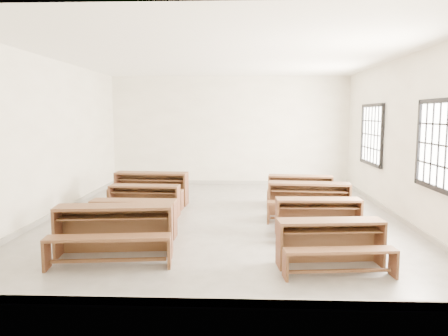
{
  "coord_description": "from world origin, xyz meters",
  "views": [
    {
      "loc": [
        0.36,
        -8.75,
        2.07
      ],
      "look_at": [
        0.0,
        0.0,
        1.0
      ],
      "focal_mm": 35.0,
      "sensor_mm": 36.0,
      "label": 1
    }
  ],
  "objects_px": {
    "desk_set_7": "(300,188)",
    "desk_set_0": "(114,227)",
    "desk_set_6": "(309,198)",
    "desk_set_3": "(151,186)",
    "desk_set_5": "(319,215)",
    "desk_set_2": "(144,198)",
    "desk_set_4": "(331,240)",
    "desk_set_1": "(133,216)"
  },
  "relations": [
    {
      "from": "desk_set_6",
      "to": "desk_set_7",
      "type": "xyz_separation_m",
      "value": [
        0.02,
        1.46,
        -0.04
      ]
    },
    {
      "from": "desk_set_2",
      "to": "desk_set_4",
      "type": "bearing_deg",
      "value": -39.4
    },
    {
      "from": "desk_set_5",
      "to": "desk_set_7",
      "type": "relative_size",
      "value": 0.94
    },
    {
      "from": "desk_set_1",
      "to": "desk_set_2",
      "type": "bearing_deg",
      "value": 96.98
    },
    {
      "from": "desk_set_1",
      "to": "desk_set_2",
      "type": "height_order",
      "value": "desk_set_1"
    },
    {
      "from": "desk_set_1",
      "to": "desk_set_3",
      "type": "relative_size",
      "value": 0.84
    },
    {
      "from": "desk_set_4",
      "to": "desk_set_7",
      "type": "distance_m",
      "value": 4.26
    },
    {
      "from": "desk_set_6",
      "to": "desk_set_3",
      "type": "bearing_deg",
      "value": 165.25
    },
    {
      "from": "desk_set_2",
      "to": "desk_set_6",
      "type": "height_order",
      "value": "desk_set_6"
    },
    {
      "from": "desk_set_1",
      "to": "desk_set_7",
      "type": "bearing_deg",
      "value": 43.84
    },
    {
      "from": "desk_set_4",
      "to": "desk_set_5",
      "type": "bearing_deg",
      "value": 80.68
    },
    {
      "from": "desk_set_3",
      "to": "desk_set_6",
      "type": "height_order",
      "value": "desk_set_3"
    },
    {
      "from": "desk_set_2",
      "to": "desk_set_5",
      "type": "xyz_separation_m",
      "value": [
        3.31,
        -1.34,
        0.0
      ]
    },
    {
      "from": "desk_set_2",
      "to": "desk_set_4",
      "type": "xyz_separation_m",
      "value": [
        3.21,
        -2.87,
        0.0
      ]
    },
    {
      "from": "desk_set_0",
      "to": "desk_set_6",
      "type": "relative_size",
      "value": 1.05
    },
    {
      "from": "desk_set_3",
      "to": "desk_set_7",
      "type": "relative_size",
      "value": 1.11
    },
    {
      "from": "desk_set_0",
      "to": "desk_set_6",
      "type": "xyz_separation_m",
      "value": [
        3.19,
        2.49,
        -0.02
      ]
    },
    {
      "from": "desk_set_6",
      "to": "desk_set_7",
      "type": "bearing_deg",
      "value": 94.34
    },
    {
      "from": "desk_set_3",
      "to": "desk_set_7",
      "type": "distance_m",
      "value": 3.46
    },
    {
      "from": "desk_set_1",
      "to": "desk_set_0",
      "type": "bearing_deg",
      "value": -90.69
    },
    {
      "from": "desk_set_0",
      "to": "desk_set_7",
      "type": "bearing_deg",
      "value": 44.43
    },
    {
      "from": "desk_set_3",
      "to": "desk_set_5",
      "type": "distance_m",
      "value": 4.23
    },
    {
      "from": "desk_set_1",
      "to": "desk_set_5",
      "type": "bearing_deg",
      "value": 5.14
    },
    {
      "from": "desk_set_0",
      "to": "desk_set_5",
      "type": "xyz_separation_m",
      "value": [
        3.17,
        1.23,
        -0.06
      ]
    },
    {
      "from": "desk_set_7",
      "to": "desk_set_0",
      "type": "bearing_deg",
      "value": -122.47
    },
    {
      "from": "desk_set_5",
      "to": "desk_set_7",
      "type": "distance_m",
      "value": 2.73
    },
    {
      "from": "desk_set_0",
      "to": "desk_set_5",
      "type": "bearing_deg",
      "value": 14.68
    },
    {
      "from": "desk_set_2",
      "to": "desk_set_3",
      "type": "xyz_separation_m",
      "value": [
        -0.1,
        1.17,
        0.06
      ]
    },
    {
      "from": "desk_set_6",
      "to": "desk_set_4",
      "type": "bearing_deg",
      "value": -87.27
    },
    {
      "from": "desk_set_0",
      "to": "desk_set_5",
      "type": "height_order",
      "value": "desk_set_0"
    },
    {
      "from": "desk_set_6",
      "to": "desk_set_0",
      "type": "bearing_deg",
      "value": -136.84
    },
    {
      "from": "desk_set_1",
      "to": "desk_set_3",
      "type": "bearing_deg",
      "value": 96.52
    },
    {
      "from": "desk_set_0",
      "to": "desk_set_6",
      "type": "distance_m",
      "value": 4.05
    },
    {
      "from": "desk_set_1",
      "to": "desk_set_4",
      "type": "distance_m",
      "value": 3.31
    },
    {
      "from": "desk_set_0",
      "to": "desk_set_2",
      "type": "relative_size",
      "value": 1.22
    },
    {
      "from": "desk_set_3",
      "to": "desk_set_4",
      "type": "distance_m",
      "value": 5.22
    },
    {
      "from": "desk_set_4",
      "to": "desk_set_6",
      "type": "distance_m",
      "value": 2.8
    },
    {
      "from": "desk_set_5",
      "to": "desk_set_6",
      "type": "xyz_separation_m",
      "value": [
        0.02,
        1.27,
        0.05
      ]
    },
    {
      "from": "desk_set_2",
      "to": "desk_set_5",
      "type": "relative_size",
      "value": 1.0
    },
    {
      "from": "desk_set_0",
      "to": "desk_set_2",
      "type": "xyz_separation_m",
      "value": [
        -0.14,
        2.57,
        -0.07
      ]
    },
    {
      "from": "desk_set_2",
      "to": "desk_set_5",
      "type": "distance_m",
      "value": 3.57
    },
    {
      "from": "desk_set_6",
      "to": "desk_set_2",
      "type": "bearing_deg",
      "value": -176.13
    }
  ]
}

